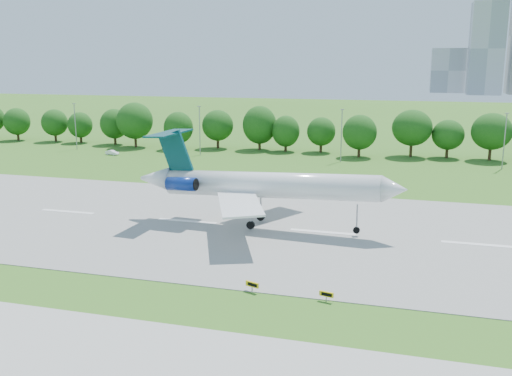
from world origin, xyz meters
name	(u,v)px	position (x,y,z in m)	size (l,w,h in m)	color
ground	(96,285)	(0.00, 0.00, 0.00)	(600.00, 600.00, 0.00)	#34641A
runway	(187,221)	(0.00, 25.00, 0.04)	(400.00, 45.00, 0.08)	gray
tree_line	(287,128)	(0.00, 92.00, 6.19)	(288.40, 8.40, 10.40)	#382314
light_poles	(268,132)	(-2.50, 82.00, 6.34)	(175.90, 0.25, 12.19)	gray
airliner	(256,184)	(10.51, 25.10, 6.30)	(38.84, 28.29, 13.03)	white
taxi_sign_centre	(252,285)	(16.35, 2.60, 0.80)	(1.52, 0.69, 1.09)	gray
taxi_sign_right	(326,294)	(23.99, 2.29, 0.75)	(1.45, 0.47, 1.02)	gray
service_vehicle_a	(112,153)	(-41.33, 76.31, 0.58)	(1.23, 3.53, 1.16)	white
service_vehicle_b	(181,158)	(-21.63, 73.59, 0.67)	(1.58, 3.94, 1.34)	silver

